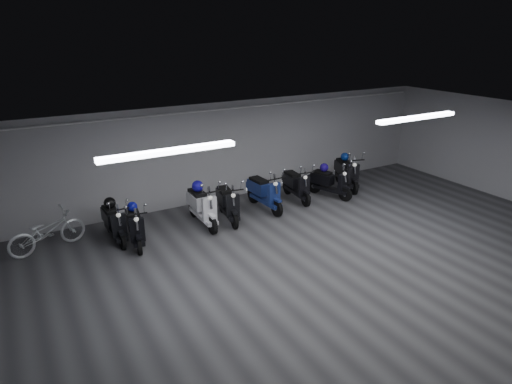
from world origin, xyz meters
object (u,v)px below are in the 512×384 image
helmet_1 (324,168)px  helmet_4 (198,186)px  scooter_2 (202,201)px  helmet_3 (345,157)px  scooter_5 (297,180)px  helmet_0 (110,203)px  scooter_3 (228,198)px  helmet_2 (132,207)px  scooter_7 (330,178)px  scooter_8 (347,168)px  bicycle (46,227)px  scooter_0 (114,217)px  scooter_1 (135,221)px  scooter_4 (265,187)px

helmet_1 → helmet_4: size_ratio=0.86×
scooter_2 → helmet_3: size_ratio=7.04×
scooter_5 → helmet_0: scooter_5 is taller
scooter_3 → helmet_2: bearing=-171.1°
scooter_7 → helmet_3: (1.02, 0.59, 0.35)m
scooter_2 → scooter_7: size_ratio=1.12×
scooter_8 → helmet_4: scooter_8 is taller
helmet_1 → helmet_2: (-5.68, -0.19, -0.01)m
helmet_0 → helmet_4: size_ratio=0.94×
scooter_8 → bicycle: size_ratio=1.05×
helmet_1 → scooter_5: bearing=175.4°
scooter_0 → bicycle: 1.44m
scooter_0 → scooter_7: scooter_0 is taller
scooter_1 → scooter_8: bearing=12.8°
bicycle → helmet_2: 1.90m
helmet_0 → helmet_2: bearing=-45.9°
scooter_4 → helmet_4: (-1.89, 0.13, 0.32)m
scooter_2 → helmet_4: bearing=90.0°
scooter_1 → scooter_4: (3.64, 0.33, 0.05)m
scooter_1 → helmet_4: scooter_1 is taller
scooter_8 → bicycle: scooter_8 is taller
scooter_2 → helmet_0: (-2.13, 0.42, 0.21)m
scooter_5 → helmet_1: size_ratio=6.46×
scooter_8 → helmet_1: bearing=-153.8°
scooter_4 → scooter_5: (1.16, 0.15, -0.04)m
scooter_5 → helmet_4: bearing=-174.2°
scooter_2 → scooter_4: 1.89m
scooter_2 → helmet_1: (3.96, 0.19, 0.20)m
scooter_8 → helmet_3: 0.37m
helmet_0 → helmet_1: size_ratio=1.09×
scooter_7 → scooter_0: bearing=158.0°
scooter_5 → helmet_2: 4.78m
scooter_2 → scooter_4: (1.89, 0.11, -0.02)m
helmet_2 → scooter_2: bearing=-0.1°
scooter_8 → helmet_4: bearing=-161.0°
scooter_7 → bicycle: bearing=156.1°
scooter_5 → scooter_8: 1.94m
bicycle → helmet_2: bicycle is taller
scooter_1 → scooter_7: size_ratio=1.00×
scooter_7 → helmet_1: scooter_7 is taller
bicycle → helmet_1: bicycle is taller
bicycle → scooter_2: bearing=-113.5°
helmet_1 → scooter_1: bearing=-175.9°
helmet_2 → scooter_5: bearing=3.1°
scooter_5 → helmet_2: size_ratio=7.04×
helmet_1 → scooter_2: bearing=-177.3°
scooter_1 → helmet_0: bearing=128.6°
scooter_0 → helmet_2: bearing=-29.1°
bicycle → helmet_2: bearing=-120.8°
scooter_4 → bicycle: scooter_4 is taller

